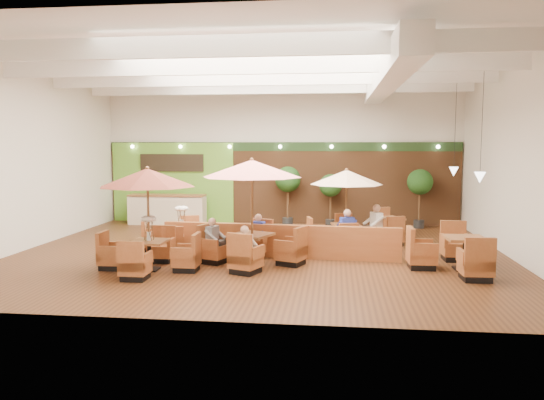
# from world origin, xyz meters

# --- Properties ---
(room) EXTENTS (14.04, 14.00, 5.52)m
(room) POSITION_xyz_m (0.25, 1.22, 3.63)
(room) COLOR #381E0F
(room) RESTS_ON ground
(service_counter) EXTENTS (3.00, 0.75, 1.18)m
(service_counter) POSITION_xyz_m (-4.40, 5.10, 0.58)
(service_counter) COLOR beige
(service_counter) RESTS_ON ground
(booth_divider) EXTENTS (6.67, 0.65, 0.92)m
(booth_divider) POSITION_xyz_m (0.62, -0.51, 0.46)
(booth_divider) COLOR brown
(booth_divider) RESTS_ON ground
(table_0) EXTENTS (2.53, 2.53, 2.61)m
(table_0) POSITION_xyz_m (-2.45, -2.38, 1.76)
(table_0) COLOR brown
(table_0) RESTS_ON ground
(table_1) EXTENTS (2.92, 2.92, 2.80)m
(table_1) POSITION_xyz_m (-0.00, -1.41, 1.89)
(table_1) COLOR brown
(table_1) RESTS_ON ground
(table_2) EXTENTS (2.45, 2.45, 2.42)m
(table_2) POSITION_xyz_m (2.50, 1.40, 1.66)
(table_2) COLOR brown
(table_2) RESTS_ON ground
(table_3) EXTENTS (1.79, 2.56, 1.50)m
(table_3) POSITION_xyz_m (-2.55, 0.02, 0.44)
(table_3) COLOR brown
(table_3) RESTS_ON ground
(table_4) EXTENTS (1.90, 2.82, 1.06)m
(table_4) POSITION_xyz_m (5.09, -1.42, 0.39)
(table_4) COLOR brown
(table_4) RESTS_ON ground
(table_5) EXTENTS (1.13, 2.72, 0.95)m
(table_5) POSITION_xyz_m (3.90, 2.59, 0.36)
(table_5) COLOR brown
(table_5) RESTS_ON ground
(topiary_0) EXTENTS (0.99, 0.99, 2.30)m
(topiary_0) POSITION_xyz_m (0.34, 5.30, 1.71)
(topiary_0) COLOR black
(topiary_0) RESTS_ON ground
(topiary_1) EXTENTS (0.87, 0.87, 2.02)m
(topiary_1) POSITION_xyz_m (1.99, 5.30, 1.50)
(topiary_1) COLOR black
(topiary_1) RESTS_ON ground
(topiary_2) EXTENTS (0.95, 0.95, 2.22)m
(topiary_2) POSITION_xyz_m (5.31, 5.30, 1.65)
(topiary_2) COLOR black
(topiary_2) RESTS_ON ground
(diner_0) EXTENTS (0.39, 0.35, 0.73)m
(diner_0) POSITION_xyz_m (-0.00, -2.43, 0.73)
(diner_0) COLOR white
(diner_0) RESTS_ON ground
(diner_1) EXTENTS (0.40, 0.36, 0.73)m
(diner_1) POSITION_xyz_m (-0.00, -0.38, 0.73)
(diner_1) COLOR #2536A2
(diner_1) RESTS_ON ground
(diner_2) EXTENTS (0.38, 0.41, 0.74)m
(diner_2) POSITION_xyz_m (-1.03, -1.41, 0.74)
(diner_2) COLOR gray
(diner_2) RESTS_ON ground
(diner_3) EXTENTS (0.44, 0.40, 0.80)m
(diner_3) POSITION_xyz_m (2.50, 0.52, 0.76)
(diner_3) COLOR #2536A2
(diner_3) RESTS_ON ground
(diner_4) EXTENTS (0.45, 0.47, 0.86)m
(diner_4) POSITION_xyz_m (3.38, 1.40, 0.78)
(diner_4) COLOR white
(diner_4) RESTS_ON ground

